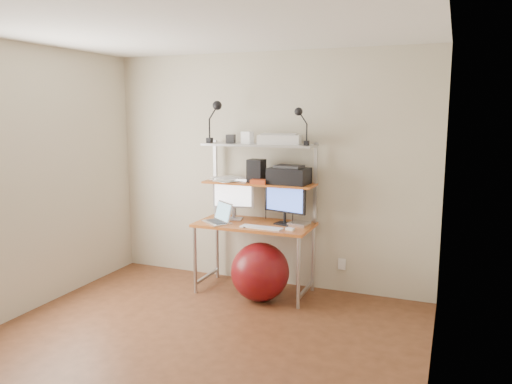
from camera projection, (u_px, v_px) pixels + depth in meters
room at (183, 197)px, 3.74m from camera, size 3.60×3.60×3.60m
computer_desk at (257, 202)px, 5.17m from camera, size 1.20×0.60×1.57m
wall_outlet at (342, 264)px, 5.22m from camera, size 0.08×0.01×0.12m
monitor_silver at (233, 195)px, 5.30m from camera, size 0.44×0.19×0.49m
monitor_black at (285, 201)px, 5.07m from camera, size 0.47×0.18×0.48m
laptop at (220, 218)px, 5.17m from camera, size 0.39×0.38×0.27m
keyboard at (261, 228)px, 4.93m from camera, size 0.43×0.14×0.01m
mouse at (290, 229)px, 4.84m from camera, size 0.09×0.07×0.02m
mac_mini at (299, 224)px, 5.04m from camera, size 0.21×0.21×0.04m
phone at (246, 226)px, 5.00m from camera, size 0.10×0.14×0.01m
printer at (289, 175)px, 5.06m from camera, size 0.42×0.30×0.19m
nas_cube at (256, 171)px, 5.20m from camera, size 0.17×0.17×0.24m
red_box at (259, 182)px, 5.08m from camera, size 0.17×0.12×0.04m
scanner at (280, 139)px, 5.07m from camera, size 0.47×0.35×0.11m
box_white at (247, 138)px, 5.15m from camera, size 0.12×0.10×0.12m
box_grey at (231, 139)px, 5.26m from camera, size 0.10×0.10×0.09m
clip_lamp_left at (216, 112)px, 5.19m from camera, size 0.17×0.10×0.44m
clip_lamp_right at (300, 118)px, 4.88m from camera, size 0.15×0.08×0.37m
exercise_ball at (260, 272)px, 4.99m from camera, size 0.59×0.59×0.59m
paper_stack at (226, 179)px, 5.34m from camera, size 0.40×0.44×0.03m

